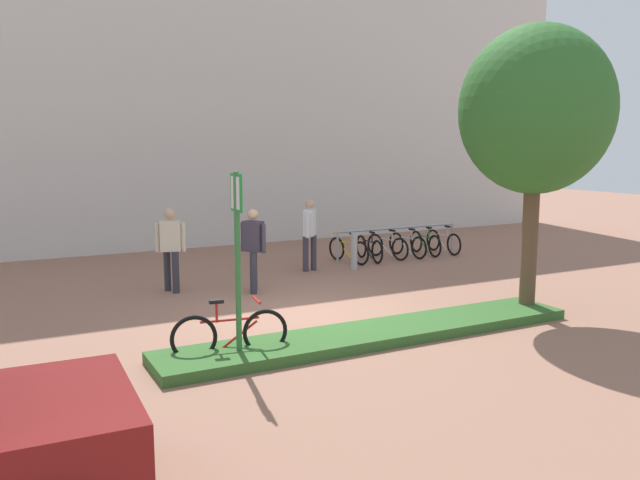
% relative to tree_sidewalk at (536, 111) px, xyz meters
% --- Properties ---
extents(ground_plane, '(60.00, 60.00, 0.00)m').
position_rel_tree_sidewalk_xyz_m(ground_plane, '(-3.49, 1.69, -3.57)').
color(ground_plane, '#936651').
extents(building_facade, '(28.00, 1.20, 10.00)m').
position_rel_tree_sidewalk_xyz_m(building_facade, '(-3.49, 10.51, 1.43)').
color(building_facade, silver).
rests_on(building_facade, ground).
extents(planter_strip, '(7.00, 1.10, 0.16)m').
position_rel_tree_sidewalk_xyz_m(planter_strip, '(-3.26, -0.10, -3.49)').
color(planter_strip, '#336028').
rests_on(planter_strip, ground).
extents(tree_sidewalk, '(2.64, 2.64, 5.05)m').
position_rel_tree_sidewalk_xyz_m(tree_sidewalk, '(0.00, 0.00, 0.00)').
color(tree_sidewalk, brown).
rests_on(tree_sidewalk, ground).
extents(parking_sign_post, '(0.08, 0.36, 2.64)m').
position_rel_tree_sidewalk_xyz_m(parking_sign_post, '(-5.54, -0.10, -1.86)').
color(parking_sign_post, '#2D7238').
rests_on(parking_sign_post, ground).
extents(bike_at_sign, '(1.67, 0.43, 0.86)m').
position_rel_tree_sidewalk_xyz_m(bike_at_sign, '(-5.59, 0.11, -3.22)').
color(bike_at_sign, black).
rests_on(bike_at_sign, ground).
extents(bike_rack_cluster, '(3.76, 1.60, 0.83)m').
position_rel_tree_sidewalk_xyz_m(bike_rack_cluster, '(1.17, 5.79, -3.23)').
color(bike_rack_cluster, '#99999E').
rests_on(bike_rack_cluster, ground).
extents(bollard_steel, '(0.16, 0.16, 0.90)m').
position_rel_tree_sidewalk_xyz_m(bollard_steel, '(-0.71, 4.89, -3.12)').
color(bollard_steel, '#ADADB2').
rests_on(bollard_steel, ground).
extents(person_casual_tan, '(0.43, 0.50, 1.72)m').
position_rel_tree_sidewalk_xyz_m(person_casual_tan, '(-1.73, 5.27, -2.59)').
color(person_casual_tan, '#383342').
rests_on(person_casual_tan, ground).
extents(person_suited_navy, '(0.41, 0.53, 1.72)m').
position_rel_tree_sidewalk_xyz_m(person_suited_navy, '(-3.77, 3.77, -2.59)').
color(person_suited_navy, '#2D2D38').
rests_on(person_suited_navy, ground).
extents(person_shirt_white, '(0.58, 0.42, 1.72)m').
position_rel_tree_sidewalk_xyz_m(person_shirt_white, '(-5.24, 4.59, -2.59)').
color(person_shirt_white, '#2D2D38').
rests_on(person_shirt_white, ground).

